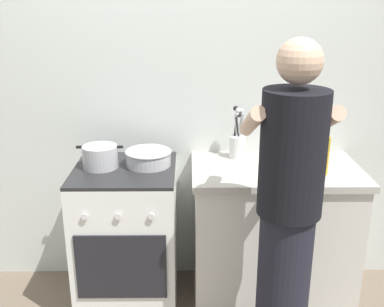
{
  "coord_description": "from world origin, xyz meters",
  "views": [
    {
      "loc": [
        0.03,
        -2.37,
        1.85
      ],
      "look_at": [
        0.05,
        0.12,
        1.0
      ],
      "focal_mm": 42.67,
      "sensor_mm": 36.0,
      "label": 1
    }
  ],
  "objects_px": {
    "utensil_crock": "(237,142)",
    "person": "(288,220)",
    "mixing_bowl": "(148,157)",
    "pot": "(100,157)",
    "stove_range": "(128,236)",
    "spice_bottle": "(290,163)",
    "oil_bottle": "(323,154)"
  },
  "relations": [
    {
      "from": "pot",
      "to": "utensil_crock",
      "type": "height_order",
      "value": "utensil_crock"
    },
    {
      "from": "utensil_crock",
      "to": "mixing_bowl",
      "type": "bearing_deg",
      "value": -166.15
    },
    {
      "from": "mixing_bowl",
      "to": "person",
      "type": "xyz_separation_m",
      "value": [
        0.71,
        -0.64,
        -0.09
      ]
    },
    {
      "from": "stove_range",
      "to": "spice_bottle",
      "type": "bearing_deg",
      "value": -2.83
    },
    {
      "from": "person",
      "to": "utensil_crock",
      "type": "bearing_deg",
      "value": 101.84
    },
    {
      "from": "pot",
      "to": "mixing_bowl",
      "type": "distance_m",
      "value": 0.28
    },
    {
      "from": "stove_range",
      "to": "pot",
      "type": "distance_m",
      "value": 0.54
    },
    {
      "from": "stove_range",
      "to": "spice_bottle",
      "type": "distance_m",
      "value": 1.09
    },
    {
      "from": "pot",
      "to": "spice_bottle",
      "type": "xyz_separation_m",
      "value": [
        1.1,
        -0.06,
        -0.02
      ]
    },
    {
      "from": "pot",
      "to": "person",
      "type": "height_order",
      "value": "person"
    },
    {
      "from": "utensil_crock",
      "to": "spice_bottle",
      "type": "distance_m",
      "value": 0.37
    },
    {
      "from": "mixing_bowl",
      "to": "spice_bottle",
      "type": "bearing_deg",
      "value": -6.78
    },
    {
      "from": "stove_range",
      "to": "mixing_bowl",
      "type": "xyz_separation_m",
      "value": [
        0.14,
        0.05,
        0.5
      ]
    },
    {
      "from": "mixing_bowl",
      "to": "pot",
      "type": "bearing_deg",
      "value": -173.21
    },
    {
      "from": "pot",
      "to": "spice_bottle",
      "type": "relative_size",
      "value": 2.83
    },
    {
      "from": "pot",
      "to": "utensil_crock",
      "type": "relative_size",
      "value": 0.83
    },
    {
      "from": "mixing_bowl",
      "to": "utensil_crock",
      "type": "relative_size",
      "value": 0.85
    },
    {
      "from": "utensil_crock",
      "to": "person",
      "type": "height_order",
      "value": "person"
    },
    {
      "from": "stove_range",
      "to": "person",
      "type": "distance_m",
      "value": 1.11
    },
    {
      "from": "stove_range",
      "to": "oil_bottle",
      "type": "relative_size",
      "value": 3.33
    },
    {
      "from": "pot",
      "to": "spice_bottle",
      "type": "distance_m",
      "value": 1.11
    },
    {
      "from": "utensil_crock",
      "to": "oil_bottle",
      "type": "distance_m",
      "value": 0.54
    },
    {
      "from": "mixing_bowl",
      "to": "utensil_crock",
      "type": "height_order",
      "value": "utensil_crock"
    },
    {
      "from": "oil_bottle",
      "to": "mixing_bowl",
      "type": "bearing_deg",
      "value": 171.78
    },
    {
      "from": "stove_range",
      "to": "pot",
      "type": "height_order",
      "value": "pot"
    },
    {
      "from": "spice_bottle",
      "to": "person",
      "type": "height_order",
      "value": "person"
    },
    {
      "from": "spice_bottle",
      "to": "stove_range",
      "type": "bearing_deg",
      "value": 177.17
    },
    {
      "from": "pot",
      "to": "mixing_bowl",
      "type": "relative_size",
      "value": 0.98
    },
    {
      "from": "mixing_bowl",
      "to": "spice_bottle",
      "type": "distance_m",
      "value": 0.83
    },
    {
      "from": "mixing_bowl",
      "to": "utensil_crock",
      "type": "xyz_separation_m",
      "value": [
        0.54,
        0.13,
        0.05
      ]
    },
    {
      "from": "spice_bottle",
      "to": "oil_bottle",
      "type": "bearing_deg",
      "value": -14.79
    },
    {
      "from": "utensil_crock",
      "to": "person",
      "type": "bearing_deg",
      "value": -78.16
    }
  ]
}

